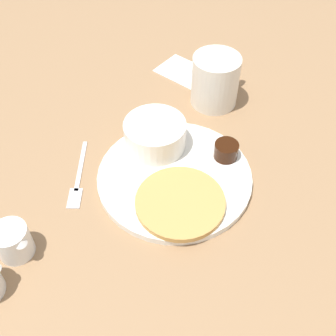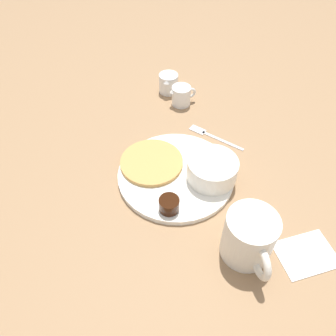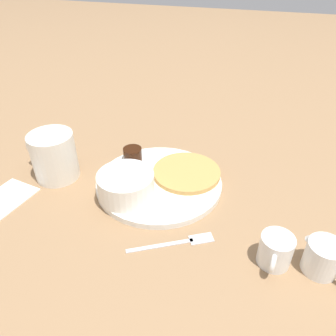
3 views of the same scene
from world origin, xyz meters
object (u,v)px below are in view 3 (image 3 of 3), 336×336
Objects in this scene: plate at (159,183)px; bowl at (126,184)px; creamer_pitcher_near at (275,250)px; coffee_mug at (53,156)px; creamer_pitcher_far at (323,257)px; fork at (181,242)px.

bowl is (0.06, -0.04, 0.03)m from plate.
creamer_pitcher_near is at bearing 75.78° from bowl.
bowl reaches higher than creamer_pitcher_near.
coffee_mug is 0.45m from creamer_pitcher_near.
coffee_mug is at bearing -100.49° from creamer_pitcher_far.
coffee_mug is (0.03, -0.21, 0.04)m from plate.
coffee_mug reaches higher than creamer_pitcher_far.
bowl is 0.15m from fork.
fork is (0.10, 0.29, -0.05)m from coffee_mug.
plate is 0.26m from creamer_pitcher_near.
creamer_pitcher_far reaches higher than creamer_pitcher_near.
bowl reaches higher than creamer_pitcher_far.
creamer_pitcher_near is at bearing 77.27° from coffee_mug.
creamer_pitcher_far is (0.12, 0.29, 0.02)m from plate.
coffee_mug is 0.51m from creamer_pitcher_far.
coffee_mug reaches higher than creamer_pitcher_near.
coffee_mug is (-0.03, -0.17, 0.01)m from bowl.
plate is 0.08m from bowl.
plate is at bearing -148.57° from fork.
creamer_pitcher_near is (0.10, 0.43, -0.02)m from coffee_mug.
bowl is 0.79× the size of fork.
creamer_pitcher_far is 0.49× the size of fork.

